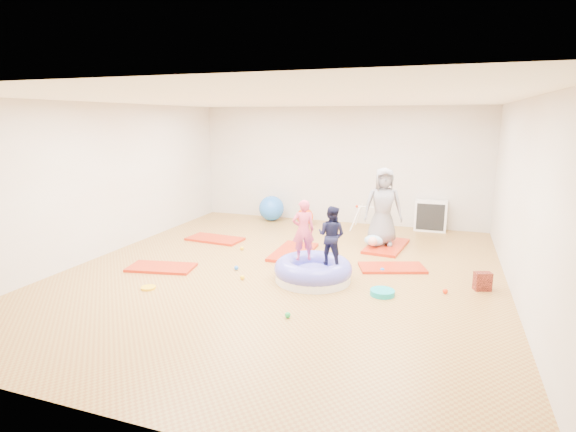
% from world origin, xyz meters
% --- Properties ---
extents(room, '(7.01, 8.01, 2.81)m').
position_xyz_m(room, '(0.00, 0.00, 1.40)').
color(room, '#A5843F').
rests_on(room, ground).
extents(gym_mat_front_left, '(1.19, 0.75, 0.05)m').
position_xyz_m(gym_mat_front_left, '(-2.01, -0.52, 0.02)').
color(gym_mat_front_left, red).
rests_on(gym_mat_front_left, ground).
extents(gym_mat_mid_left, '(1.21, 0.68, 0.05)m').
position_xyz_m(gym_mat_mid_left, '(-2.03, 1.43, 0.02)').
color(gym_mat_mid_left, red).
rests_on(gym_mat_mid_left, ground).
extents(gym_mat_center_back, '(0.69, 1.33, 0.05)m').
position_xyz_m(gym_mat_center_back, '(-0.17, 1.08, 0.03)').
color(gym_mat_center_back, red).
rests_on(gym_mat_center_back, ground).
extents(gym_mat_right, '(1.21, 0.88, 0.05)m').
position_xyz_m(gym_mat_right, '(1.72, 0.78, 0.02)').
color(gym_mat_right, red).
rests_on(gym_mat_right, ground).
extents(gym_mat_rear_right, '(0.81, 1.39, 0.05)m').
position_xyz_m(gym_mat_rear_right, '(1.45, 2.08, 0.03)').
color(gym_mat_rear_right, red).
rests_on(gym_mat_rear_right, ground).
extents(inflatable_cushion, '(1.23, 1.23, 0.39)m').
position_xyz_m(inflatable_cushion, '(0.59, -0.20, 0.15)').
color(inflatable_cushion, white).
rests_on(inflatable_cushion, ground).
extents(child_pink, '(0.42, 0.37, 0.97)m').
position_xyz_m(child_pink, '(0.41, -0.15, 0.84)').
color(child_pink, '#DB4765').
rests_on(child_pink, inflatable_cushion).
extents(child_navy, '(0.51, 0.43, 0.92)m').
position_xyz_m(child_navy, '(0.89, -0.22, 0.82)').
color(child_navy, black).
rests_on(child_navy, inflatable_cushion).
extents(adult_caregiver, '(0.85, 0.67, 1.53)m').
position_xyz_m(adult_caregiver, '(1.35, 2.09, 0.82)').
color(adult_caregiver, slate).
rests_on(adult_caregiver, gym_mat_rear_right).
extents(infant, '(0.38, 0.39, 0.23)m').
position_xyz_m(infant, '(1.23, 1.87, 0.17)').
color(infant, '#9CC5E3').
rests_on(infant, gym_mat_rear_right).
extents(ball_pit_balls, '(3.84, 3.80, 0.08)m').
position_xyz_m(ball_pit_balls, '(0.36, 0.12, 0.04)').
color(ball_pit_balls, red).
rests_on(ball_pit_balls, ground).
extents(exercise_ball_blue, '(0.63, 0.63, 0.63)m').
position_xyz_m(exercise_ball_blue, '(-1.59, 3.56, 0.31)').
color(exercise_ball_blue, blue).
rests_on(exercise_ball_blue, ground).
extents(exercise_ball_orange, '(0.40, 0.40, 0.40)m').
position_xyz_m(exercise_ball_orange, '(-0.66, 3.42, 0.20)').
color(exercise_ball_orange, '#FF460D').
rests_on(exercise_ball_orange, ground).
extents(infant_play_gym, '(0.73, 0.69, 0.56)m').
position_xyz_m(infant_play_gym, '(0.87, 3.36, 0.37)').
color(infant_play_gym, white).
rests_on(infant_play_gym, ground).
extents(cube_shelf, '(0.70, 0.34, 0.70)m').
position_xyz_m(cube_shelf, '(2.21, 3.79, 0.35)').
color(cube_shelf, white).
rests_on(cube_shelf, ground).
extents(balance_disc, '(0.35, 0.35, 0.08)m').
position_xyz_m(balance_disc, '(1.72, -0.45, 0.04)').
color(balance_disc, '#0EA0AA').
rests_on(balance_disc, ground).
extents(backpack, '(0.28, 0.22, 0.28)m').
position_xyz_m(backpack, '(3.10, 0.24, 0.14)').
color(backpack, '#B43924').
rests_on(backpack, ground).
extents(yellow_toy, '(0.22, 0.22, 0.03)m').
position_xyz_m(yellow_toy, '(-1.65, -1.38, 0.02)').
color(yellow_toy, yellow).
rests_on(yellow_toy, ground).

